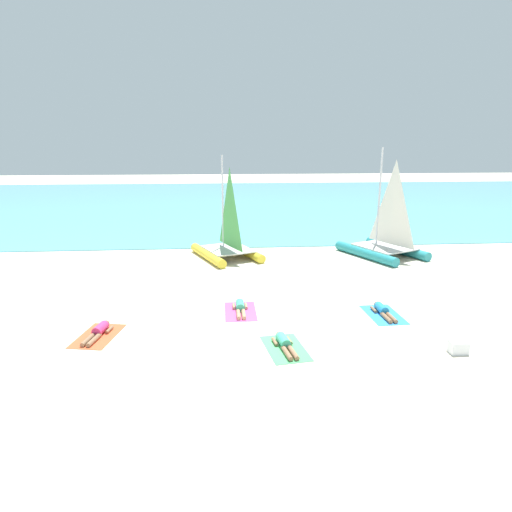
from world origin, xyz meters
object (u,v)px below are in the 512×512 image
at_px(sunbather_leftmost, 99,331).
at_px(sunbather_rightmost, 383,311).
at_px(sailboat_teal, 384,241).
at_px(towel_center_right, 285,348).
at_px(sailboat_yellow, 227,243).
at_px(towel_center_left, 240,311).
at_px(sunbather_center_left, 240,307).
at_px(sunbather_center_right, 285,343).
at_px(towel_rightmost, 383,315).
at_px(cooler_box, 458,347).
at_px(towel_leftmost, 98,336).

xyz_separation_m(sunbather_leftmost, sunbather_rightmost, (9.43, 1.01, 0.00)).
bearing_deg(sailboat_teal, towel_center_right, -147.25).
height_order(sailboat_yellow, towel_center_right, sailboat_yellow).
bearing_deg(sunbather_rightmost, sunbather_leftmost, -176.35).
relative_size(towel_center_left, sunbather_rightmost, 1.21).
relative_size(sunbather_center_left, sunbather_rightmost, 1.00).
height_order(sunbather_center_left, towel_center_right, sunbather_center_left).
relative_size(sunbather_leftmost, sunbather_center_right, 1.00).
distance_m(towel_rightmost, cooler_box, 3.19).
bearing_deg(sunbather_leftmost, sailboat_teal, 47.02).
xyz_separation_m(towel_center_right, cooler_box, (4.87, -0.67, 0.17)).
distance_m(towel_leftmost, towel_center_right, 5.82).
bearing_deg(sailboat_yellow, sunbather_rightmost, -79.54).
bearing_deg(sailboat_teal, sailboat_yellow, 153.48).
xyz_separation_m(sunbather_leftmost, sunbather_center_right, (5.65, -1.31, 0.00)).
distance_m(sailboat_yellow, cooler_box, 13.02).
relative_size(sunbather_leftmost, cooler_box, 3.13).
xyz_separation_m(sunbather_center_right, cooler_box, (4.88, -0.74, 0.05)).
distance_m(towel_center_left, sunbather_center_right, 3.19).
height_order(towel_leftmost, sunbather_leftmost, sunbather_leftmost).
distance_m(sailboat_teal, sunbather_leftmost, 15.29).
height_order(sailboat_yellow, towel_rightmost, sailboat_yellow).
distance_m(sailboat_yellow, sunbather_center_right, 10.73).
bearing_deg(sailboat_teal, towel_center_left, -161.35).
bearing_deg(towel_leftmost, towel_rightmost, 6.12).
height_order(sailboat_teal, sunbather_rightmost, sailboat_teal).
height_order(sunbather_leftmost, sunbather_rightmost, same).
bearing_deg(sunbather_leftmost, sailboat_yellow, 76.68).
distance_m(sunbather_center_right, cooler_box, 4.93).
distance_m(sailboat_yellow, towel_leftmost, 10.28).
relative_size(sailboat_yellow, sunbather_leftmost, 3.32).
relative_size(sailboat_teal, cooler_box, 11.12).
height_order(sailboat_yellow, sunbather_rightmost, sailboat_yellow).
distance_m(towel_center_left, sunbather_center_left, 0.14).
bearing_deg(sunbather_leftmost, sunbather_center_left, 31.79).
bearing_deg(cooler_box, towel_center_left, 148.49).
bearing_deg(sailboat_teal, towel_leftmost, -168.21).
height_order(sailboat_teal, sailboat_yellow, sailboat_teal).
relative_size(sunbather_center_left, sunbather_center_right, 1.00).
bearing_deg(towel_center_right, sunbather_rightmost, 32.35).
relative_size(sunbather_leftmost, towel_center_right, 0.82).
xyz_separation_m(sailboat_yellow, sunbather_leftmost, (-4.16, -9.30, -0.64)).
distance_m(towel_center_left, cooler_box, 7.08).
xyz_separation_m(sailboat_teal, sunbather_center_right, (-6.68, -10.34, -0.70)).
height_order(towel_center_left, sunbather_center_left, sunbather_center_left).
bearing_deg(towel_center_right, sunbather_leftmost, 166.33).
bearing_deg(sailboat_yellow, sailboat_teal, -23.91).
bearing_deg(cooler_box, towel_rightmost, 110.00).
xyz_separation_m(sunbather_rightmost, cooler_box, (1.09, -3.06, 0.05)).
relative_size(towel_center_right, towel_rightmost, 1.00).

